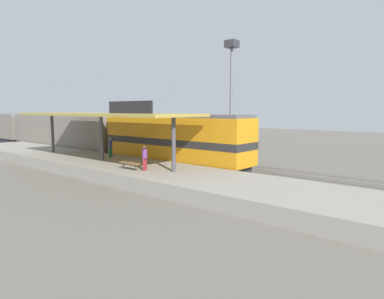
{
  "coord_description": "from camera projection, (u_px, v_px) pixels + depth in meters",
  "views": [
    {
      "loc": [
        -20.57,
        -23.14,
        4.97
      ],
      "look_at": [
        -1.38,
        -6.84,
        2.0
      ],
      "focal_mm": 31.59,
      "sensor_mm": 36.0,
      "label": 1
    }
  ],
  "objects": [
    {
      "name": "ground_plane",
      "position": [
        161.0,
        162.0,
        32.54
      ],
      "size": [
        120.0,
        120.0,
        0.0
      ],
      "primitive_type": "plane",
      "color": "#666056"
    },
    {
      "name": "passenger_carriage_front",
      "position": [
        63.0,
        132.0,
        39.98
      ],
      "size": [
        2.9,
        20.0,
        4.24
      ],
      "color": "#28282D",
      "rests_on": "track_near"
    },
    {
      "name": "platform",
      "position": [
        103.0,
        166.0,
        27.49
      ],
      "size": [
        6.0,
        44.0,
        0.9
      ],
      "primitive_type": "cube",
      "color": "gray",
      "rests_on": "ground"
    },
    {
      "name": "track_near",
      "position": [
        145.0,
        164.0,
        31.02
      ],
      "size": [
        3.2,
        110.0,
        0.16
      ],
      "color": "#565249",
      "rests_on": "ground"
    },
    {
      "name": "freight_car",
      "position": [
        175.0,
        139.0,
        34.66
      ],
      "size": [
        2.8,
        12.0,
        3.54
      ],
      "color": "#28282D",
      "rests_on": "track_far"
    },
    {
      "name": "person_waiting",
      "position": [
        110.0,
        146.0,
        28.94
      ],
      "size": [
        0.34,
        0.34,
        1.71
      ],
      "color": "#23603D",
      "rests_on": "platform"
    },
    {
      "name": "light_mast",
      "position": [
        231.0,
        75.0,
        33.27
      ],
      "size": [
        1.1,
        1.1,
        11.7
      ],
      "color": "slate",
      "rests_on": "ground"
    },
    {
      "name": "station_canopy",
      "position": [
        102.0,
        115.0,
        26.95
      ],
      "size": [
        5.2,
        18.0,
        4.7
      ],
      "color": "#47474C",
      "rests_on": "platform"
    },
    {
      "name": "platform_bench",
      "position": [
        130.0,
        163.0,
        23.0
      ],
      "size": [
        0.44,
        1.7,
        0.5
      ],
      "color": "#333338",
      "rests_on": "platform"
    },
    {
      "name": "track_far",
      "position": [
        179.0,
        158.0,
        34.5
      ],
      "size": [
        3.2,
        110.0,
        0.16
      ],
      "color": "#565249",
      "rests_on": "ground"
    },
    {
      "name": "person_walking",
      "position": [
        145.0,
        156.0,
        22.61
      ],
      "size": [
        0.34,
        0.34,
        1.71
      ],
      "color": "maroon",
      "rests_on": "platform"
    },
    {
      "name": "locomotive",
      "position": [
        174.0,
        140.0,
        28.4
      ],
      "size": [
        2.93,
        14.43,
        4.44
      ],
      "color": "#28282D",
      "rests_on": "track_near"
    }
  ]
}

